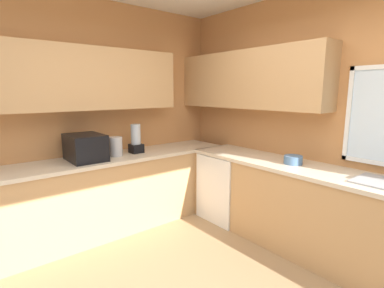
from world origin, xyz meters
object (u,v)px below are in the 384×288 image
Objects in this scene: microwave at (85,147)px; bowl at (293,160)px; dishwasher at (228,186)px; blender_appliance at (136,140)px; kettle at (116,147)px.

microwave is 2.27m from bowl.
microwave reaches higher than dishwasher.
blender_appliance is at bearing -123.83° from dishwasher.
microwave is 0.36m from kettle.
kettle is at bearing -85.85° from blender_appliance.
kettle reaches higher than bowl.
microwave is at bearing -90.00° from blender_appliance.
kettle is (0.02, 0.35, -0.03)m from microwave.
kettle is at bearing -140.05° from bowl.
microwave is at bearing -133.50° from bowl.
microwave is 2.51× the size of bowl.
dishwasher is 1.85m from microwave.
microwave is at bearing -93.23° from kettle.
blender_appliance reaches higher than kettle.
dishwasher is 1.04m from bowl.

